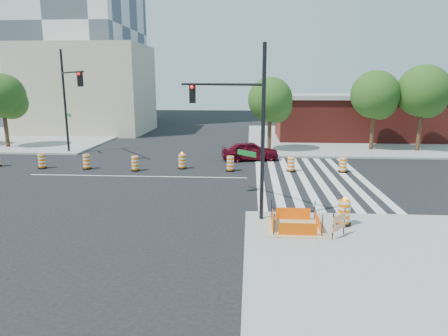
{
  "coord_description": "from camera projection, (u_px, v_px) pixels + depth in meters",
  "views": [
    {
      "loc": [
        7.16,
        -24.26,
        5.9
      ],
      "look_at": [
        5.79,
        -3.6,
        1.4
      ],
      "focal_mm": 32.0,
      "sensor_mm": 36.0,
      "label": 1
    }
  ],
  "objects": [
    {
      "name": "ground",
      "position": [
        137.0,
        176.0,
        25.37
      ],
      "size": [
        120.0,
        120.0,
        0.0
      ],
      "primitive_type": "plane",
      "color": "black",
      "rests_on": "ground"
    },
    {
      "name": "crosswalk_east",
      "position": [
        311.0,
        179.0,
        24.66
      ],
      "size": [
        6.75,
        13.5,
        0.01
      ],
      "color": "silver",
      "rests_on": "ground"
    },
    {
      "name": "median_drum_7",
      "position": [
        343.0,
        165.0,
        26.36
      ],
      "size": [
        0.6,
        0.6,
        1.02
      ],
      "color": "black",
      "rests_on": "ground"
    },
    {
      "name": "red_coupe",
      "position": [
        250.0,
        151.0,
        30.41
      ],
      "size": [
        4.56,
        2.51,
        1.47
      ],
      "primitive_type": "imported",
      "rotation": [
        0.0,
        0.0,
        1.76
      ],
      "color": "#500613",
      "rests_on": "ground"
    },
    {
      "name": "median_drum_2",
      "position": [
        87.0,
        162.0,
        27.35
      ],
      "size": [
        0.6,
        0.6,
        1.02
      ],
      "color": "black",
      "rests_on": "ground"
    },
    {
      "name": "tree_north_d",
      "position": [
        375.0,
        97.0,
        33.69
      ],
      "size": [
        4.03,
        4.03,
        6.85
      ],
      "color": "#382314",
      "rests_on": "ground"
    },
    {
      "name": "pit_drum",
      "position": [
        344.0,
        213.0,
        16.23
      ],
      "size": [
        0.61,
        0.61,
        1.19
      ],
      "color": "black",
      "rests_on": "ground"
    },
    {
      "name": "median_drum_3",
      "position": [
        135.0,
        164.0,
        26.79
      ],
      "size": [
        0.6,
        0.6,
        1.02
      ],
      "color": "black",
      "rests_on": "ground"
    },
    {
      "name": "barricade",
      "position": [
        339.0,
        222.0,
        14.96
      ],
      "size": [
        0.64,
        0.68,
        1.04
      ],
      "rotation": [
        0.0,
        0.0,
        0.82
      ],
      "color": "#FF6B05",
      "rests_on": "ground"
    },
    {
      "name": "excavation_pit",
      "position": [
        295.0,
        226.0,
        15.97
      ],
      "size": [
        2.2,
        2.2,
        0.9
      ],
      "color": "tan",
      "rests_on": "ground"
    },
    {
      "name": "brick_storefront",
      "position": [
        355.0,
        117.0,
        41.27
      ],
      "size": [
        16.5,
        8.5,
        4.6
      ],
      "color": "maroon",
      "rests_on": "ground"
    },
    {
      "name": "median_drum_5",
      "position": [
        230.0,
        164.0,
        26.71
      ],
      "size": [
        0.6,
        0.6,
        1.02
      ],
      "color": "black",
      "rests_on": "ground"
    },
    {
      "name": "tree_north_e",
      "position": [
        423.0,
        94.0,
        33.03
      ],
      "size": [
        4.28,
        4.28,
        7.28
      ],
      "color": "#382314",
      "rests_on": "ground"
    },
    {
      "name": "sidewalk_ne",
      "position": [
        354.0,
        138.0,
        41.74
      ],
      "size": [
        22.0,
        22.0,
        0.15
      ],
      "primitive_type": "cube",
      "color": "gray",
      "rests_on": "ground"
    },
    {
      "name": "tree_north_b",
      "position": [
        3.0,
        98.0,
        35.1
      ],
      "size": [
        3.92,
        3.9,
        6.63
      ],
      "color": "#382314",
      "rests_on": "ground"
    },
    {
      "name": "tree_north_c",
      "position": [
        271.0,
        102.0,
        33.15
      ],
      "size": [
        3.71,
        3.7,
        6.29
      ],
      "color": "#382314",
      "rests_on": "ground"
    },
    {
      "name": "beige_midrise",
      "position": [
        87.0,
        89.0,
        46.54
      ],
      "size": [
        14.0,
        10.0,
        10.0
      ],
      "primitive_type": "cube",
      "color": "#BBAE8F",
      "rests_on": "ground"
    },
    {
      "name": "median_drum_6",
      "position": [
        291.0,
        165.0,
        26.6
      ],
      "size": [
        0.6,
        0.6,
        1.02
      ],
      "color": "black",
      "rests_on": "ground"
    },
    {
      "name": "signal_pole_se",
      "position": [
        237.0,
        115.0,
        17.27
      ],
      "size": [
        4.06,
        3.88,
        7.26
      ],
      "rotation": [
        0.0,
        0.0,
        2.38
      ],
      "color": "black",
      "rests_on": "ground"
    },
    {
      "name": "sidewalk_nw",
      "position": [
        22.0,
        135.0,
        44.07
      ],
      "size": [
        22.0,
        22.0,
        0.15
      ],
      "primitive_type": "cube",
      "color": "gray",
      "rests_on": "ground"
    },
    {
      "name": "lane_centerline",
      "position": [
        137.0,
        176.0,
        25.37
      ],
      "size": [
        14.0,
        0.12,
        0.01
      ],
      "primitive_type": "cube",
      "color": "silver",
      "rests_on": "ground"
    },
    {
      "name": "median_drum_4",
      "position": [
        182.0,
        162.0,
        27.46
      ],
      "size": [
        0.6,
        0.6,
        1.18
      ],
      "color": "black",
      "rests_on": "ground"
    },
    {
      "name": "signal_pole_nw",
      "position": [
        69.0,
        92.0,
        31.2
      ],
      "size": [
        3.94,
        5.06,
        8.3
      ],
      "rotation": [
        0.0,
        0.0,
        -0.91
      ],
      "color": "black",
      "rests_on": "ground"
    },
    {
      "name": "median_drum_1",
      "position": [
        42.0,
        162.0,
        27.57
      ],
      "size": [
        0.6,
        0.6,
        1.02
      ],
      "color": "black",
      "rests_on": "ground"
    }
  ]
}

